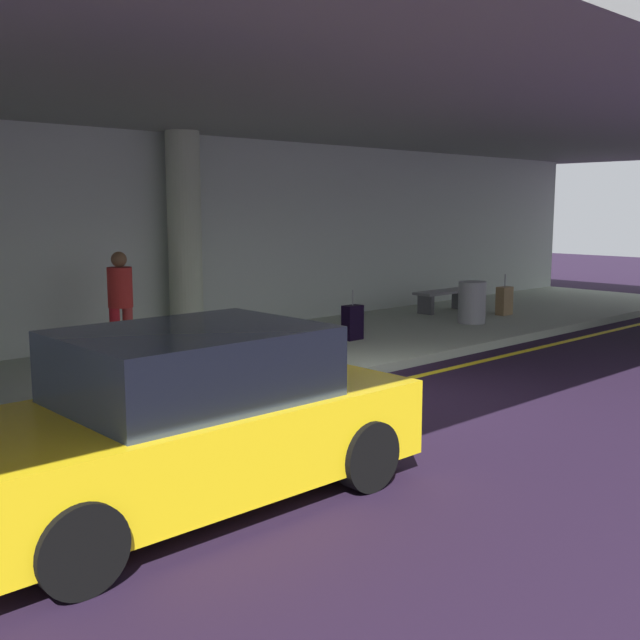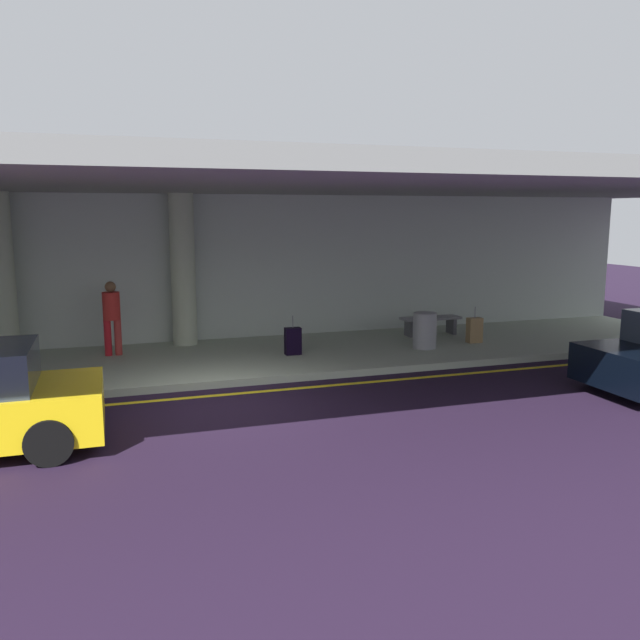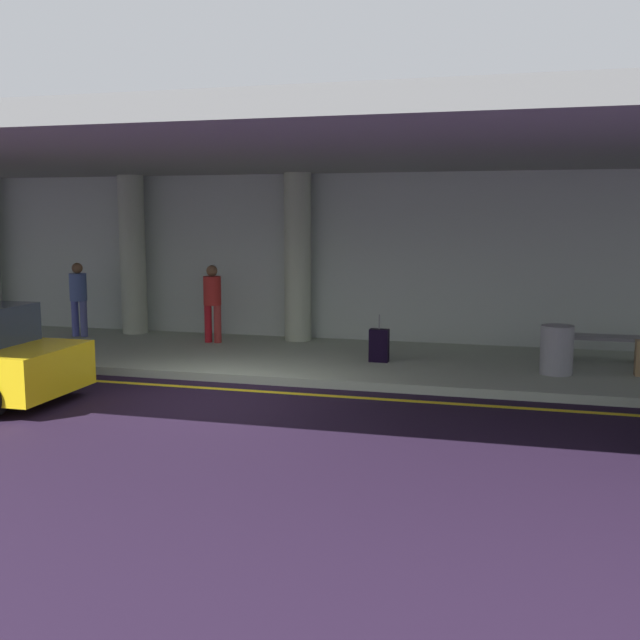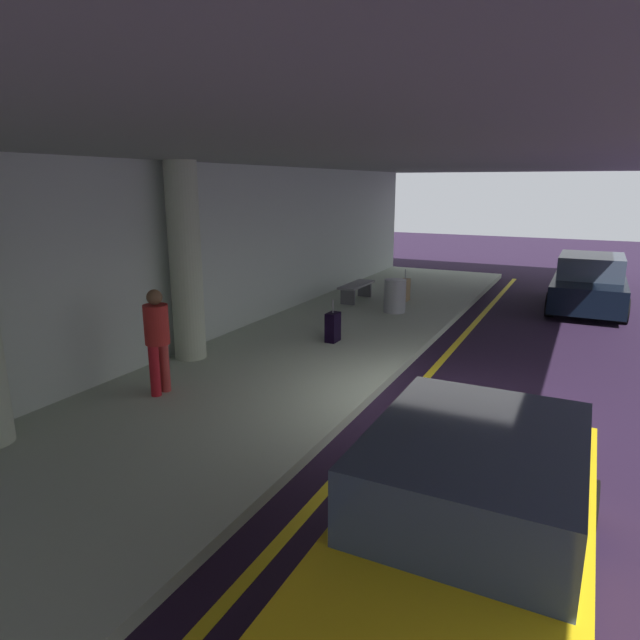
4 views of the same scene
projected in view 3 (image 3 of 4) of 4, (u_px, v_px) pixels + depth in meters
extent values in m
plane|color=black|center=(213.00, 397.00, 12.03)|extent=(60.00, 60.00, 0.00)
cube|color=#A6B39B|center=(274.00, 357.00, 14.98)|extent=(26.00, 4.20, 0.15)
cube|color=yellow|center=(225.00, 389.00, 12.53)|extent=(26.00, 0.14, 0.01)
cylinder|color=#A7B298|center=(133.00, 255.00, 17.37)|extent=(0.59, 0.59, 3.65)
cylinder|color=#A6B195|center=(298.00, 258.00, 16.35)|extent=(0.59, 0.59, 3.65)
cube|color=gray|center=(263.00, 158.00, 13.97)|extent=(28.00, 13.20, 0.30)
cube|color=#AEBAAF|center=(305.00, 260.00, 16.88)|extent=(26.00, 0.30, 3.80)
cylinder|color=black|center=(56.00, 373.00, 12.27)|extent=(0.64, 0.22, 0.64)
cylinder|color=#A9151D|center=(208.00, 324.00, 16.25)|extent=(0.16, 0.16, 0.82)
cylinder|color=#A02E2B|center=(218.00, 324.00, 16.20)|extent=(0.16, 0.16, 0.82)
cylinder|color=#A7211D|center=(212.00, 291.00, 16.13)|extent=(0.38, 0.38, 0.62)
sphere|color=brown|center=(212.00, 271.00, 16.07)|extent=(0.24, 0.24, 0.24)
cylinder|color=#474F9C|center=(75.00, 318.00, 17.07)|extent=(0.16, 0.16, 0.82)
cylinder|color=#4F558F|center=(84.00, 319.00, 17.01)|extent=(0.16, 0.16, 0.82)
cylinder|color=#42558F|center=(78.00, 287.00, 16.94)|extent=(0.38, 0.38, 0.62)
sphere|color=brown|center=(77.00, 268.00, 16.88)|extent=(0.24, 0.24, 0.24)
cube|color=black|center=(379.00, 345.00, 14.09)|extent=(0.36, 0.22, 0.62)
cylinder|color=slate|center=(379.00, 322.00, 14.03)|extent=(0.02, 0.02, 0.28)
cube|color=slate|center=(605.00, 337.00, 14.15)|extent=(1.60, 0.50, 0.06)
cube|color=#4C4C51|center=(570.00, 348.00, 14.34)|extent=(0.10, 0.40, 0.42)
cube|color=#4C4C51|center=(639.00, 352.00, 14.02)|extent=(0.10, 0.40, 0.42)
cylinder|color=gray|center=(557.00, 350.00, 13.00)|extent=(0.56, 0.56, 0.85)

